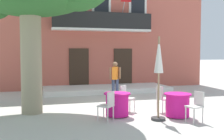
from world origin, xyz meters
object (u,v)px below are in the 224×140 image
object	(u,v)px
cafe_chair_near_tree_0	(126,97)
cafe_chair_middle_1	(196,104)
cafe_table_near_tree	(117,104)
cafe_table_middle	(178,105)
ground_planter_left	(36,87)
pedestrian_near_entrance	(115,78)
cafe_chair_near_tree_1	(108,104)
cafe_umbrella	(159,66)
cafe_chair_middle_0	(162,97)

from	to	relation	value
cafe_chair_near_tree_0	cafe_chair_middle_1	bearing A→B (deg)	-51.07
cafe_table_near_tree	cafe_chair_near_tree_0	distance (m)	0.77
cafe_chair_near_tree_0	cafe_table_middle	bearing A→B (deg)	-41.79
ground_planter_left	pedestrian_near_entrance	bearing A→B (deg)	-35.07
cafe_table_near_tree	ground_planter_left	xyz separation A→B (m)	(-2.56, 5.72, -0.04)
cafe_table_near_tree	cafe_chair_near_tree_1	xyz separation A→B (m)	(-0.47, -0.59, 0.14)
cafe_umbrella	ground_planter_left	size ratio (longest dim) A/B	4.00
cafe_chair_near_tree_0	ground_planter_left	xyz separation A→B (m)	(-3.05, 5.14, -0.17)
cafe_chair_middle_0	cafe_chair_near_tree_0	bearing A→B (deg)	158.15
pedestrian_near_entrance	cafe_table_near_tree	bearing A→B (deg)	-105.12
cafe_table_near_tree	cafe_chair_middle_0	xyz separation A→B (m)	(1.65, 0.11, 0.14)
cafe_chair_near_tree_1	cafe_chair_middle_1	size ratio (longest dim) A/B	1.00
ground_planter_left	cafe_umbrella	bearing A→B (deg)	-60.94
cafe_chair_near_tree_0	pedestrian_near_entrance	bearing A→B (deg)	81.57
cafe_umbrella	cafe_chair_near_tree_1	bearing A→B (deg)	171.64
cafe_table_middle	cafe_umbrella	size ratio (longest dim) A/B	0.34
cafe_table_near_tree	ground_planter_left	bearing A→B (deg)	114.15
pedestrian_near_entrance	cafe_table_middle	bearing A→B (deg)	-76.52
cafe_chair_middle_0	cafe_umbrella	bearing A→B (deg)	-122.24
cafe_chair_near_tree_1	cafe_chair_middle_0	world-z (taller)	same
cafe_chair_near_tree_0	cafe_chair_near_tree_1	size ratio (longest dim) A/B	1.00
cafe_table_near_tree	cafe_chair_near_tree_1	bearing A→B (deg)	-128.45
cafe_chair_near_tree_1	ground_planter_left	world-z (taller)	cafe_chair_near_tree_1
cafe_chair_near_tree_1	pedestrian_near_entrance	distance (m)	4.13
cafe_chair_near_tree_1	cafe_umbrella	bearing A→B (deg)	-8.36
cafe_chair_near_tree_0	cafe_table_near_tree	bearing A→B (deg)	-130.25
cafe_chair_near_tree_0	cafe_chair_near_tree_1	xyz separation A→B (m)	(-0.96, -1.17, 0.00)
cafe_chair_near_tree_0	cafe_table_middle	size ratio (longest dim) A/B	1.05
cafe_chair_near_tree_1	cafe_chair_middle_0	bearing A→B (deg)	18.26
cafe_chair_near_tree_0	pedestrian_near_entrance	distance (m)	2.78
cafe_chair_middle_1	cafe_chair_middle_0	bearing A→B (deg)	104.97
cafe_table_middle	cafe_chair_middle_1	xyz separation A→B (m)	(0.21, -0.72, 0.14)
cafe_chair_middle_1	cafe_umbrella	world-z (taller)	cafe_umbrella
cafe_table_near_tree	cafe_chair_middle_1	size ratio (longest dim) A/B	0.95
cafe_chair_middle_0	cafe_umbrella	world-z (taller)	cafe_umbrella
cafe_table_middle	cafe_chair_middle_1	world-z (taller)	cafe_chair_middle_1
cafe_umbrella	cafe_chair_near_tree_0	bearing A→B (deg)	112.62
cafe_chair_near_tree_0	ground_planter_left	distance (m)	5.98
cafe_table_near_tree	cafe_chair_middle_0	size ratio (longest dim) A/B	0.95
cafe_chair_near_tree_1	ground_planter_left	distance (m)	6.65
cafe_table_near_tree	cafe_table_middle	distance (m)	1.93
cafe_table_near_tree	cafe_chair_middle_0	bearing A→B (deg)	3.78
cafe_chair_near_tree_1	pedestrian_near_entrance	world-z (taller)	pedestrian_near_entrance
cafe_chair_middle_0	ground_planter_left	distance (m)	7.02
cafe_chair_middle_0	ground_planter_left	xyz separation A→B (m)	(-4.21, 5.61, -0.17)
ground_planter_left	pedestrian_near_entrance	size ratio (longest dim) A/B	0.39
cafe_table_near_tree	cafe_chair_middle_1	world-z (taller)	cafe_chair_middle_1
cafe_chair_near_tree_0	cafe_umbrella	world-z (taller)	cafe_umbrella
pedestrian_near_entrance	cafe_chair_near_tree_0	bearing A→B (deg)	-98.43
cafe_table_near_tree	cafe_chair_middle_0	distance (m)	1.66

